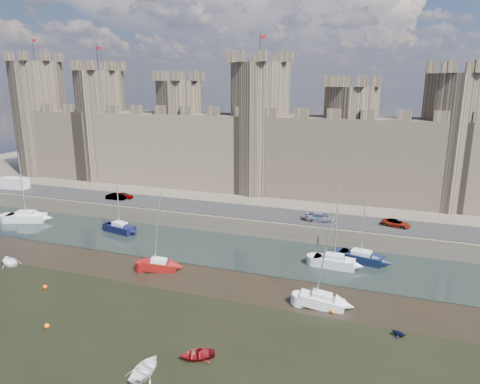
{
  "coord_description": "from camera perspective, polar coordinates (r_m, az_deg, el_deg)",
  "views": [
    {
      "loc": [
        24.69,
        -26.77,
        21.96
      ],
      "look_at": [
        7.48,
        22.0,
        8.85
      ],
      "focal_mm": 32.0,
      "sensor_mm": 36.0,
      "label": 1
    }
  ],
  "objects": [
    {
      "name": "buoy_1",
      "position": [
        52.81,
        -24.57,
        -11.43
      ],
      "size": [
        0.49,
        0.49,
        0.49
      ],
      "primitive_type": "sphere",
      "color": "#F14A0A",
      "rests_on": "ground"
    },
    {
      "name": "sailboat_5",
      "position": [
        45.32,
        10.85,
        -14.02
      ],
      "size": [
        4.59,
        2.04,
        9.68
      ],
      "rotation": [
        0.0,
        0.0,
        0.07
      ],
      "color": "silver",
      "rests_on": "ground"
    },
    {
      "name": "sailboat_4",
      "position": [
        53.26,
        -10.73,
        -9.53
      ],
      "size": [
        4.5,
        2.89,
        9.8
      ],
      "rotation": [
        0.0,
        0.0,
        0.33
      ],
      "color": "maroon",
      "rests_on": "ground"
    },
    {
      "name": "ground",
      "position": [
        42.53,
        -20.8,
        -17.89
      ],
      "size": [
        160.0,
        160.0,
        0.0
      ],
      "primitive_type": "plane",
      "color": "black",
      "rests_on": "ground"
    },
    {
      "name": "van",
      "position": [
        91.74,
        -27.83,
        1.02
      ],
      "size": [
        5.23,
        2.51,
        2.21
      ],
      "primitive_type": "cube",
      "rotation": [
        0.0,
        0.0,
        0.1
      ],
      "color": "silver",
      "rests_on": "quay"
    },
    {
      "name": "sailboat_2",
      "position": [
        54.33,
        12.45,
        -9.0
      ],
      "size": [
        5.0,
        2.09,
        10.64
      ],
      "rotation": [
        0.0,
        0.0,
        -0.04
      ],
      "color": "silver",
      "rests_on": "ground"
    },
    {
      "name": "sailboat_1",
      "position": [
        67.52,
        -15.71,
        -4.6
      ],
      "size": [
        5.28,
        3.0,
        9.96
      ],
      "rotation": [
        0.0,
        0.0,
        -0.23
      ],
      "color": "black",
      "rests_on": "ground"
    },
    {
      "name": "water_channel",
      "position": [
        60.56,
        -6.1,
        -7.08
      ],
      "size": [
        160.0,
        12.0,
        0.08
      ],
      "primitive_type": "cube",
      "color": "black",
      "rests_on": "ground"
    },
    {
      "name": "buoy_4",
      "position": [
        45.05,
        -24.36,
        -15.96
      ],
      "size": [
        0.5,
        0.5,
        0.5
      ],
      "primitive_type": "sphere",
      "color": "#F95A0B",
      "rests_on": "ground"
    },
    {
      "name": "car_0",
      "position": [
        77.06,
        -15.24,
        -0.48
      ],
      "size": [
        3.43,
        1.59,
        1.14
      ],
      "primitive_type": "imported",
      "rotation": [
        0.0,
        0.0,
        1.65
      ],
      "color": "gray",
      "rests_on": "quay"
    },
    {
      "name": "dinghy_2",
      "position": [
        36.79,
        -12.5,
        -22.15
      ],
      "size": [
        2.43,
        3.32,
        0.67
      ],
      "primitive_type": "imported",
      "rotation": [
        1.57,
        0.0,
        3.11
      ],
      "color": "silver",
      "rests_on": "ground"
    },
    {
      "name": "sailboat_3",
      "position": [
        56.74,
        15.85,
        -8.31
      ],
      "size": [
        5.65,
        3.1,
        9.37
      ],
      "rotation": [
        0.0,
        0.0,
        -0.2
      ],
      "color": "black",
      "rests_on": "ground"
    },
    {
      "name": "sailboat_0",
      "position": [
        78.18,
        -26.63,
        -2.99
      ],
      "size": [
        6.45,
        4.18,
        11.25
      ],
      "rotation": [
        0.0,
        0.0,
        0.33
      ],
      "color": "silver",
      "rests_on": "ground"
    },
    {
      "name": "dinghy_6",
      "position": [
        61.29,
        -28.34,
        -8.23
      ],
      "size": [
        3.92,
        3.54,
        0.67
      ],
      "primitive_type": "imported",
      "rotation": [
        1.57,
        0.0,
        4.23
      ],
      "color": "white",
      "rests_on": "ground"
    },
    {
      "name": "buoy_3",
      "position": [
        44.65,
        12.18,
        -15.3
      ],
      "size": [
        0.38,
        0.38,
        0.38
      ],
      "primitive_type": "sphere",
      "color": "orange",
      "rests_on": "ground"
    },
    {
      "name": "dinghy_7",
      "position": [
        42.64,
        20.44,
        -17.22
      ],
      "size": [
        1.59,
        1.47,
        0.69
      ],
      "primitive_type": "imported",
      "rotation": [
        1.57,
        0.0,
        1.28
      ],
      "color": "black",
      "rests_on": "ground"
    },
    {
      "name": "car_3",
      "position": [
        63.75,
        20.08,
        -3.93
      ],
      "size": [
        4.21,
        2.75,
        1.08
      ],
      "primitive_type": "imported",
      "rotation": [
        0.0,
        0.0,
        1.3
      ],
      "color": "gray",
      "rests_on": "quay"
    },
    {
      "name": "car_1",
      "position": [
        76.69,
        -16.22,
        -0.61
      ],
      "size": [
        3.52,
        1.37,
        1.14
      ],
      "primitive_type": "imported",
      "rotation": [
        0.0,
        0.0,
        1.62
      ],
      "color": "gray",
      "rests_on": "quay"
    },
    {
      "name": "road",
      "position": [
        68.41,
        -2.56,
        -2.27
      ],
      "size": [
        160.0,
        7.0,
        0.1
      ],
      "primitive_type": "cube",
      "color": "black",
      "rests_on": "quay"
    },
    {
      "name": "dinghy_4",
      "position": [
        37.77,
        -5.75,
        -20.84
      ],
      "size": [
        3.55,
        3.24,
        0.6
      ],
      "primitive_type": "imported",
      "rotation": [
        1.57,
        0.0,
        5.23
      ],
      "color": "maroon",
      "rests_on": "ground"
    },
    {
      "name": "seaweed_patch",
      "position": [
        39.03,
        -26.84,
        -21.73
      ],
      "size": [
        70.0,
        34.0,
        0.01
      ],
      "primitive_type": "cube",
      "color": "black",
      "rests_on": "ground"
    },
    {
      "name": "quay",
      "position": [
        92.56,
        3.47,
        1.27
      ],
      "size": [
        160.0,
        60.0,
        2.5
      ],
      "primitive_type": "cube",
      "color": "#4C443A",
      "rests_on": "ground"
    },
    {
      "name": "car_2",
      "position": [
        63.23,
        10.72,
        -3.34
      ],
      "size": [
        4.59,
        2.24,
        1.29
      ],
      "primitive_type": "imported",
      "rotation": [
        0.0,
        0.0,
        1.67
      ],
      "color": "gray",
      "rests_on": "quay"
    },
    {
      "name": "castle",
      "position": [
        79.61,
        0.73,
        6.8
      ],
      "size": [
        108.5,
        11.0,
        29.0
      ],
      "color": "#42382B",
      "rests_on": "quay"
    }
  ]
}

